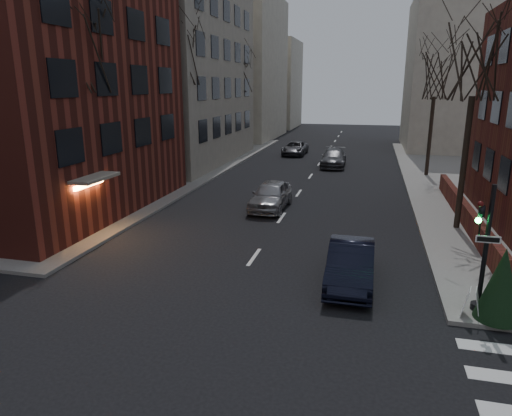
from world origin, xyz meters
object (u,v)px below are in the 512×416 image
(tree_right_b, at_px, (436,76))
(streetlamp_near, at_px, (169,129))
(tree_left_b, at_px, (182,56))
(sandwich_board, at_px, (472,302))
(parked_sedan, at_px, (351,264))
(traffic_signal, at_px, (482,257))
(tree_left_c, at_px, (238,74))
(car_lane_gray, at_px, (334,158))
(car_lane_silver, at_px, (271,195))
(evergreen_shrub, at_px, (502,284))
(tree_right_a, at_px, (476,60))
(tree_left_a, at_px, (78,50))
(car_lane_far, at_px, (295,148))
(streetlamp_far, at_px, (249,112))

(tree_right_b, xyz_separation_m, streetlamp_near, (-17.00, -10.00, -3.35))
(tree_left_b, distance_m, sandwich_board, 25.45)
(parked_sedan, bearing_deg, traffic_signal, -18.98)
(parked_sedan, bearing_deg, tree_left_c, 113.18)
(tree_right_b, xyz_separation_m, parked_sedan, (-4.80, -21.66, -6.83))
(tree_left_b, xyz_separation_m, car_lane_gray, (10.16, 8.88, -8.17))
(car_lane_silver, distance_m, evergreen_shrub, 14.66)
(tree_right_a, distance_m, parked_sedan, 11.61)
(parked_sedan, height_order, car_lane_silver, car_lane_silver)
(tree_left_a, relative_size, car_lane_far, 2.13)
(tree_left_c, height_order, streetlamp_near, tree_left_c)
(tree_left_b, xyz_separation_m, streetlamp_far, (0.60, 16.00, -4.68))
(tree_right_b, bearing_deg, streetlamp_near, -149.53)
(tree_right_a, bearing_deg, tree_left_b, 155.56)
(tree_right_a, relative_size, sandwich_board, 11.10)
(car_lane_gray, height_order, sandwich_board, car_lane_gray)
(tree_left_a, distance_m, tree_left_b, 12.01)
(streetlamp_far, bearing_deg, tree_left_b, -92.15)
(car_lane_gray, xyz_separation_m, evergreen_shrub, (7.08, -26.38, 0.53))
(tree_left_c, distance_m, car_lane_far, 9.38)
(car_lane_far, height_order, sandwich_board, car_lane_far)
(tree_right_b, relative_size, evergreen_shrub, 4.08)
(car_lane_silver, bearing_deg, streetlamp_far, 109.33)
(tree_left_c, xyz_separation_m, tree_right_b, (17.60, -8.00, -0.44))
(tree_left_b, xyz_separation_m, streetlamp_near, (0.60, -4.00, -4.68))
(traffic_signal, distance_m, tree_left_b, 24.87)
(car_lane_gray, bearing_deg, tree_right_b, -22.17)
(tree_left_b, height_order, parked_sedan, tree_left_b)
(parked_sedan, distance_m, evergreen_shrub, 4.83)
(parked_sedan, bearing_deg, tree_right_b, 77.35)
(car_lane_gray, bearing_deg, sandwich_board, -77.52)
(car_lane_far, height_order, evergreen_shrub, evergreen_shrub)
(streetlamp_far, distance_m, car_lane_silver, 23.66)
(traffic_signal, distance_m, car_lane_far, 33.89)
(tree_left_c, height_order, sandwich_board, tree_left_c)
(tree_right_a, relative_size, car_lane_silver, 2.06)
(tree_right_a, height_order, streetlamp_near, tree_right_a)
(evergreen_shrub, bearing_deg, tree_right_a, 87.78)
(tree_left_b, bearing_deg, streetlamp_far, 87.85)
(tree_left_a, relative_size, streetlamp_near, 1.63)
(car_lane_silver, relative_size, sandwich_board, 5.38)
(sandwich_board, bearing_deg, streetlamp_near, 154.32)
(tree_left_b, relative_size, streetlamp_far, 1.72)
(tree_left_a, bearing_deg, car_lane_silver, 36.22)
(streetlamp_far, relative_size, sandwich_board, 7.17)
(traffic_signal, relative_size, car_lane_gray, 0.78)
(tree_right_a, bearing_deg, tree_left_c, 128.66)
(tree_right_b, height_order, car_lane_gray, tree_right_b)
(tree_left_b, distance_m, car_lane_far, 18.07)
(traffic_signal, relative_size, tree_right_b, 0.44)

